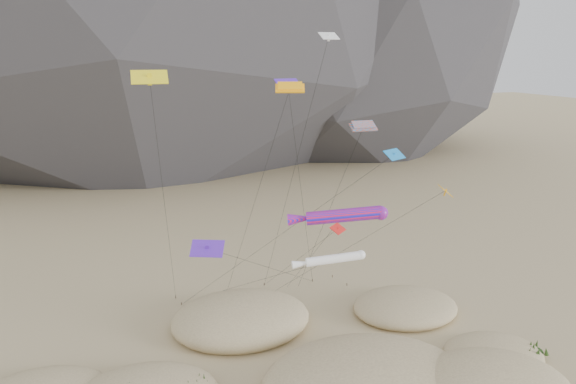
# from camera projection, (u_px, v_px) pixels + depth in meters

# --- Properties ---
(kite_stakes) EXTENTS (19.19, 5.91, 0.30)m
(kite_stakes) POSITION_uv_depth(u_px,v_px,m) (268.00, 290.00, 63.36)
(kite_stakes) COLOR #3F2D1E
(kite_stakes) RESTS_ON ground
(rainbow_tube_kite) EXTENTS (8.28, 16.05, 13.53)m
(rainbow_tube_kite) POSITION_uv_depth(u_px,v_px,m) (340.00, 216.00, 48.75)
(rainbow_tube_kite) COLOR #FF1A42
(rainbow_tube_kite) RESTS_ON ground
(white_tube_kite) EXTENTS (8.86, 20.14, 11.01)m
(white_tube_kite) POSITION_uv_depth(u_px,v_px,m) (330.00, 259.00, 44.59)
(white_tube_kite) COLOR white
(white_tube_kite) RESTS_ON ground
(orange_parafoil) EXTENTS (2.84, 16.01, 24.10)m
(orange_parafoil) POSITION_uv_depth(u_px,v_px,m) (289.00, 92.00, 45.21)
(orange_parafoil) COLOR #FFA40D
(orange_parafoil) RESTS_ON ground
(multi_parafoil) EXTENTS (2.44, 13.36, 20.59)m
(multi_parafoil) POSITION_uv_depth(u_px,v_px,m) (362.00, 129.00, 48.91)
(multi_parafoil) COLOR #F34719
(multi_parafoil) RESTS_ON ground
(delta_kites) EXTENTS (26.54, 20.11, 27.95)m
(delta_kites) POSITION_uv_depth(u_px,v_px,m) (289.00, 158.00, 45.17)
(delta_kites) COLOR #1676C3
(delta_kites) RESTS_ON ground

